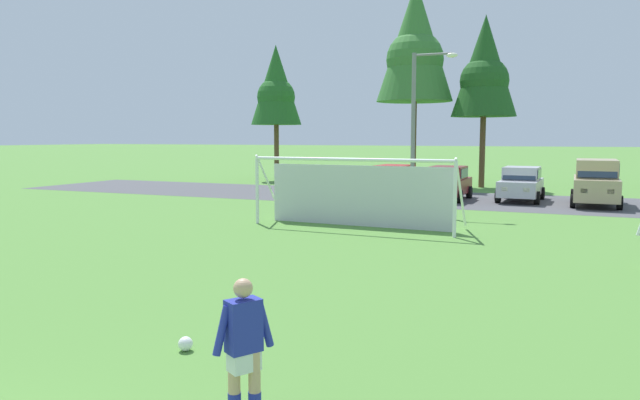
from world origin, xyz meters
TOP-DOWN VIEW (x-y plane):
  - ground_plane at (0.00, 15.00)m, footprint 400.00×400.00m
  - parking_lot_strip at (0.00, 27.97)m, footprint 52.00×8.40m
  - soccer_ball at (0.38, 4.67)m, footprint 0.22×0.22m
  - soccer_goal at (-1.38, 17.27)m, footprint 7.47×2.14m
  - player_defender_far at (2.29, 3.16)m, footprint 0.52×0.63m
  - parked_car_slot_far_left at (-3.06, 27.85)m, footprint 2.25×4.31m
  - parked_car_slot_left at (-0.15, 27.63)m, footprint 2.11×4.24m
  - parked_car_slot_center_left at (3.37, 28.54)m, footprint 2.17×4.27m
  - parked_car_slot_center at (6.74, 27.94)m, footprint 2.16×4.61m
  - tree_left_edge at (-14.49, 36.36)m, footprint 3.71×3.71m
  - tree_mid_left at (-4.05, 35.99)m, footprint 4.99×4.99m
  - tree_center_back at (0.41, 36.05)m, footprint 4.05×4.05m
  - street_lamp at (-0.54, 22.66)m, footprint 2.00×0.32m

SIDE VIEW (x-z plane):
  - ground_plane at x=0.00m, z-range 0.00..0.00m
  - parking_lot_strip at x=0.00m, z-range 0.00..0.01m
  - soccer_ball at x=0.38m, z-range 0.00..0.22m
  - player_defender_far at x=2.29m, z-range 0.00..1.64m
  - parked_car_slot_far_left at x=-3.06m, z-range 0.02..1.74m
  - parked_car_slot_left at x=-0.15m, z-range 0.02..1.74m
  - parked_car_slot_center_left at x=3.37m, z-range 0.02..1.74m
  - parked_car_slot_center at x=6.74m, z-range 0.03..2.19m
  - soccer_goal at x=-1.38m, z-range 0.01..2.58m
  - street_lamp at x=-0.54m, z-range 0.13..6.92m
  - tree_left_edge at x=-14.49m, z-range 1.85..11.76m
  - tree_center_back at x=0.41m, z-range 2.03..12.83m
  - tree_mid_left at x=-4.05m, z-range 2.51..15.81m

